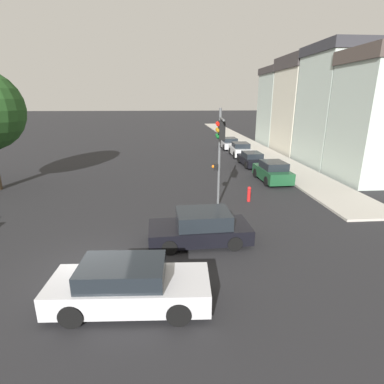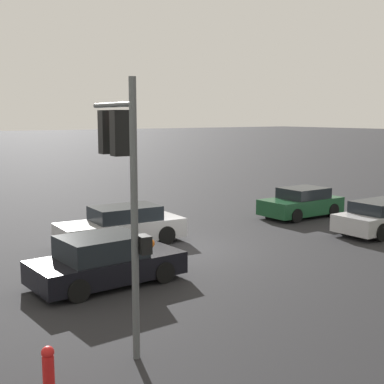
{
  "view_description": "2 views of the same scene",
  "coord_description": "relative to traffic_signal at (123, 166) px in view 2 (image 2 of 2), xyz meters",
  "views": [
    {
      "loc": [
        2.75,
        -9.65,
        5.89
      ],
      "look_at": [
        3.82,
        3.98,
        1.62
      ],
      "focal_mm": 28.0,
      "sensor_mm": 36.0,
      "label": 1
    },
    {
      "loc": [
        10.26,
        15.33,
        4.73
      ],
      "look_at": [
        0.98,
        1.81,
        2.37
      ],
      "focal_mm": 50.0,
      "sensor_mm": 36.0,
      "label": 2
    }
  ],
  "objects": [
    {
      "name": "crossing_car_0",
      "position": [
        -1.41,
        -3.96,
        -3.09
      ],
      "size": [
        4.33,
        2.18,
        1.41
      ],
      "rotation": [
        0.0,
        0.0,
        3.19
      ],
      "color": "black",
      "rests_on": "ground_plane"
    },
    {
      "name": "crossing_car_1",
      "position": [
        -3.95,
        -7.9,
        -3.07
      ],
      "size": [
        4.73,
        2.06,
        1.42
      ],
      "rotation": [
        0.0,
        0.0,
        -0.05
      ],
      "color": "#B7B7BC",
      "rests_on": "ground_plane"
    },
    {
      "name": "traffic_signal",
      "position": [
        0.0,
        0.0,
        0.0
      ],
      "size": [
        0.52,
        2.28,
        5.43
      ],
      "rotation": [
        0.0,
        0.0,
        3.05
      ],
      "color": "#515456",
      "rests_on": "ground_plane"
    },
    {
      "name": "crossing_car_2",
      "position": [
        -13.54,
        -3.64,
        -3.1
      ],
      "size": [
        4.4,
        1.95,
        1.33
      ],
      "rotation": [
        0.0,
        0.0,
        3.15
      ],
      "color": "#B7B7BC",
      "rests_on": "ground_plane"
    },
    {
      "name": "crossing_car_3",
      "position": [
        -13.37,
        -8.0,
        -3.09
      ],
      "size": [
        3.95,
        2.01,
        1.37
      ],
      "rotation": [
        0.0,
        0.0,
        0.01
      ],
      "color": "#194728",
      "rests_on": "ground_plane"
    },
    {
      "name": "fire_hydrant",
      "position": [
        2.04,
        1.13,
        -3.26
      ],
      "size": [
        0.22,
        0.22,
        0.92
      ],
      "color": "red",
      "rests_on": "ground_plane"
    },
    {
      "name": "ground_plane",
      "position": [
        -5.43,
        -5.89,
        -3.75
      ],
      "size": [
        300.0,
        300.0,
        0.0
      ],
      "primitive_type": "plane",
      "color": "black"
    }
  ]
}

